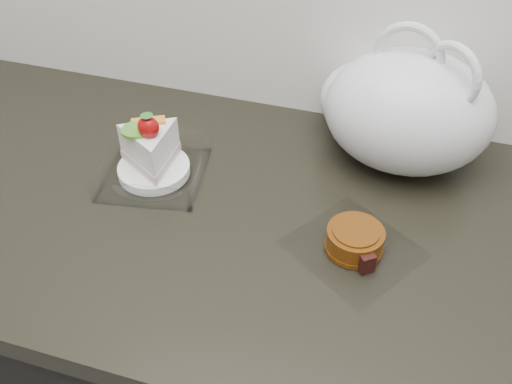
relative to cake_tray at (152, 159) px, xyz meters
The scene contains 4 objects.
counter 0.54m from the cake_tray, ahead, with size 2.04×0.64×0.90m.
cake_tray is the anchor object (origin of this frame).
mooncake_wrap 0.36m from the cake_tray, 11.40° to the right, with size 0.23×0.23×0.04m.
plastic_bag 0.42m from the cake_tray, 24.06° to the left, with size 0.35×0.31×0.25m.
Camera 1 is at (0.14, 1.07, 1.53)m, focal length 40.00 mm.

